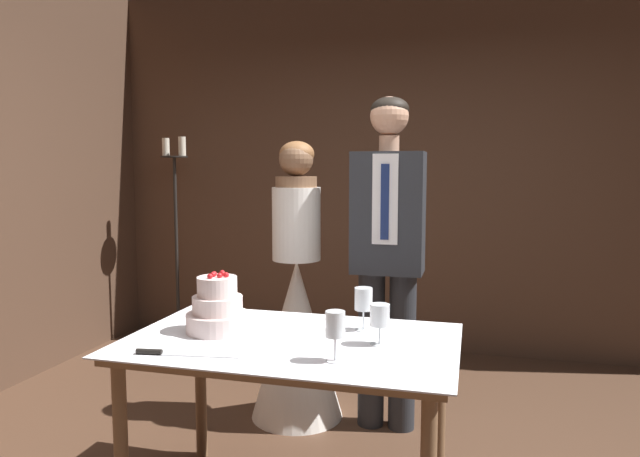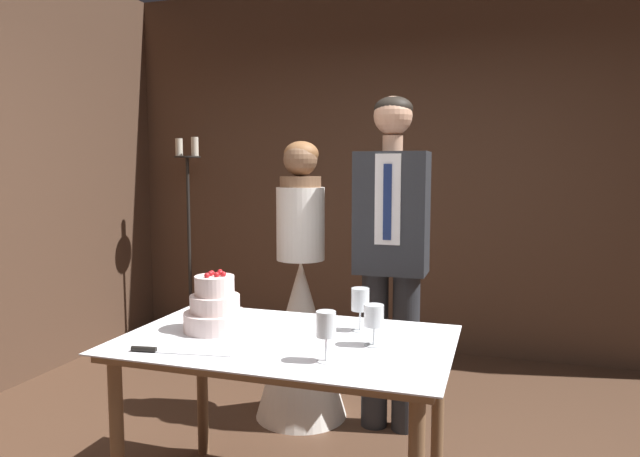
# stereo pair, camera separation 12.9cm
# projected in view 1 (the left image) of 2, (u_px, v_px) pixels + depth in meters

# --- Properties ---
(wall_back) EXTENTS (5.20, 0.12, 2.95)m
(wall_back) POSITION_uv_depth(u_px,v_px,m) (409.00, 168.00, 4.58)
(wall_back) COLOR #513828
(wall_back) RESTS_ON ground_plane
(cake_table) EXTENTS (1.37, 0.86, 0.76)m
(cake_table) POSITION_uv_depth(u_px,v_px,m) (291.00, 359.00, 2.38)
(cake_table) COLOR brown
(cake_table) RESTS_ON ground_plane
(tiered_cake) EXTENTS (0.27, 0.27, 0.26)m
(tiered_cake) POSITION_uv_depth(u_px,v_px,m) (218.00, 309.00, 2.47)
(tiered_cake) COLOR beige
(tiered_cake) RESTS_ON cake_table
(cake_knife) EXTENTS (0.40, 0.08, 0.02)m
(cake_knife) POSITION_uv_depth(u_px,v_px,m) (167.00, 353.00, 2.16)
(cake_knife) COLOR silver
(cake_knife) RESTS_ON cake_table
(wine_glass_near) EXTENTS (0.07, 0.07, 0.19)m
(wine_glass_near) POSITION_uv_depth(u_px,v_px,m) (335.00, 327.00, 2.08)
(wine_glass_near) COLOR silver
(wine_glass_near) RESTS_ON cake_table
(wine_glass_middle) EXTENTS (0.08, 0.08, 0.19)m
(wine_glass_middle) POSITION_uv_depth(u_px,v_px,m) (364.00, 301.00, 2.49)
(wine_glass_middle) COLOR silver
(wine_glass_middle) RESTS_ON cake_table
(wine_glass_far) EXTENTS (0.08, 0.08, 0.17)m
(wine_glass_far) POSITION_uv_depth(u_px,v_px,m) (380.00, 317.00, 2.28)
(wine_glass_far) COLOR silver
(wine_glass_far) RESTS_ON cake_table
(bride) EXTENTS (0.54, 0.54, 1.63)m
(bride) POSITION_uv_depth(u_px,v_px,m) (297.00, 318.00, 3.34)
(bride) COLOR white
(bride) RESTS_ON ground_plane
(groom) EXTENTS (0.39, 0.25, 1.86)m
(groom) POSITION_uv_depth(u_px,v_px,m) (388.00, 246.00, 3.16)
(groom) COLOR #282B30
(groom) RESTS_ON ground_plane
(candle_stand) EXTENTS (0.28, 0.28, 1.73)m
(candle_stand) POSITION_uv_depth(u_px,v_px,m) (177.00, 245.00, 4.79)
(candle_stand) COLOR black
(candle_stand) RESTS_ON ground_plane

